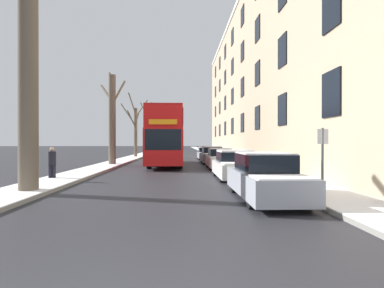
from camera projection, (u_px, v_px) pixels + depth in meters
sidewalk_left at (151, 152)px, 55.87m from camera, size 2.05×130.00×0.16m
sidewalk_right at (207, 152)px, 56.24m from camera, size 2.05×130.00×0.16m
terrace_facade_right at (280, 80)px, 31.46m from camera, size 9.10×51.25×16.95m
bare_tree_left_0 at (28, 73)px, 10.55m from camera, size 1.62×3.52×9.07m
bare_tree_left_1 at (112, 116)px, 23.73m from camera, size 2.19×2.47×7.77m
bare_tree_left_2 at (135, 128)px, 36.44m from camera, size 3.30×3.81×7.70m
bare_tree_left_3 at (148, 129)px, 49.35m from camera, size 2.43×3.34×8.74m
double_decker_bus at (167, 135)px, 24.19m from camera, size 2.58×10.79×4.36m
parked_car_0 at (265, 178)px, 9.68m from camera, size 1.76×4.55×1.50m
parked_car_1 at (235, 165)px, 15.12m from camera, size 1.88×4.29×1.46m
parked_car_2 at (220, 159)px, 21.03m from camera, size 1.71×4.25×1.43m
parked_car_3 at (212, 156)px, 26.38m from camera, size 1.84×4.38×1.50m
parked_car_4 at (206, 154)px, 32.30m from camera, size 1.83×4.04×1.35m
pedestrian_left_sidewalk at (52, 162)px, 14.22m from camera, size 0.35×0.35×1.62m
street_sign_post at (323, 161)px, 8.67m from camera, size 0.32×0.07×2.26m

